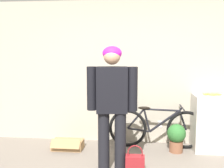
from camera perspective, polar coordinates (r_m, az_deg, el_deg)
wall_back at (r=4.81m, az=4.07°, el=2.52°), size 8.00×0.07×2.60m
side_shelf at (r=4.84m, az=21.76°, el=-7.88°), size 0.77×0.51×0.95m
person at (r=3.60m, az=0.00°, el=-3.47°), size 0.70×0.26×1.75m
bicycle at (r=4.70m, az=9.66°, el=-9.40°), size 1.68×0.46×0.74m
banana at (r=4.70m, az=20.94°, el=-2.09°), size 0.32×0.09×0.04m
handbag at (r=3.77m, az=5.03°, el=-16.98°), size 0.26×0.14×0.41m
cardboard_box at (r=4.72m, az=-9.61°, el=-12.86°), size 0.52×0.36×0.21m
potted_plant at (r=4.60m, az=13.84°, el=-11.02°), size 0.31×0.31×0.48m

